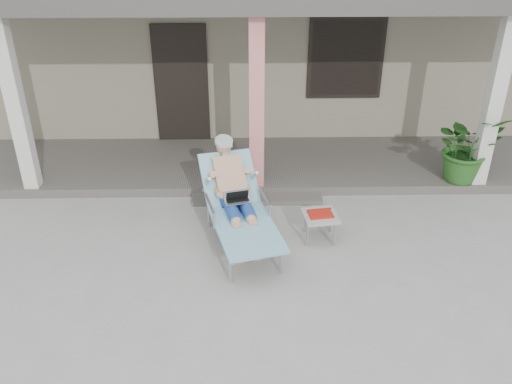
{
  "coord_description": "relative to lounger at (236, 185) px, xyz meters",
  "views": [
    {
      "loc": [
        -0.16,
        -5.41,
        4.15
      ],
      "look_at": [
        -0.04,
        0.6,
        0.85
      ],
      "focal_mm": 38.0,
      "sensor_mm": 36.0,
      "label": 1
    }
  ],
  "objects": [
    {
      "name": "potted_palm",
      "position": [
        3.58,
        1.37,
        -0.09
      ],
      "size": [
        1.17,
        1.07,
        1.11
      ],
      "primitive_type": "imported",
      "rotation": [
        0.0,
        0.0,
        0.23
      ],
      "color": "#26591E",
      "rests_on": "porch_deck"
    },
    {
      "name": "ground",
      "position": [
        0.29,
        -0.88,
        -0.8
      ],
      "size": [
        60.0,
        60.0,
        0.0
      ],
      "primitive_type": "plane",
      "color": "#9E9E99",
      "rests_on": "ground"
    },
    {
      "name": "porch_step",
      "position": [
        0.29,
        0.97,
        -0.76
      ],
      "size": [
        2.0,
        0.3,
        0.07
      ],
      "primitive_type": "cube",
      "color": "#605B56",
      "rests_on": "ground"
    },
    {
      "name": "lounger",
      "position": [
        0.0,
        0.0,
        0.0
      ],
      "size": [
        1.21,
        2.06,
        1.29
      ],
      "rotation": [
        0.0,
        0.0,
        0.26
      ],
      "color": "#B7B7BC",
      "rests_on": "ground"
    },
    {
      "name": "porch_overhang",
      "position": [
        0.29,
        2.06,
        1.99
      ],
      "size": [
        10.0,
        2.3,
        2.85
      ],
      "color": "silver",
      "rests_on": "porch_deck"
    },
    {
      "name": "porch_deck",
      "position": [
        0.29,
        2.12,
        -0.72
      ],
      "size": [
        10.0,
        2.0,
        0.15
      ],
      "primitive_type": "cube",
      "color": "#605B56",
      "rests_on": "ground"
    },
    {
      "name": "side_table",
      "position": [
        1.13,
        -0.08,
        -0.45
      ],
      "size": [
        0.51,
        0.51,
        0.41
      ],
      "rotation": [
        0.0,
        0.0,
        0.14
      ],
      "color": "#AAA9A5",
      "rests_on": "ground"
    },
    {
      "name": "house",
      "position": [
        0.3,
        5.61,
        0.87
      ],
      "size": [
        10.4,
        5.4,
        3.3
      ],
      "color": "gray",
      "rests_on": "ground"
    }
  ]
}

